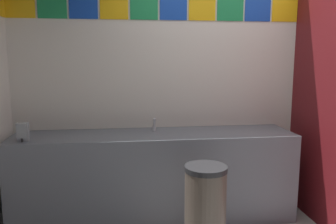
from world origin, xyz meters
The scene contains 5 objects.
wall_back centered at (0.00, 1.45, 1.43)m, with size 4.58×0.09×2.85m.
vanity_counter centered at (-0.93, 1.13, 0.43)m, with size 2.62×0.57×0.84m.
faucet_center centered at (-0.93, 1.22, 0.90)m, with size 0.04×0.10×0.14m.
soap_dispenser centered at (-2.07, 0.96, 0.92)m, with size 0.09×0.09×0.16m.
trash_bin centered at (-0.61, 0.42, 0.37)m, with size 0.33×0.33×0.74m.
Camera 1 is at (-1.21, -1.99, 1.54)m, focal length 36.37 mm.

